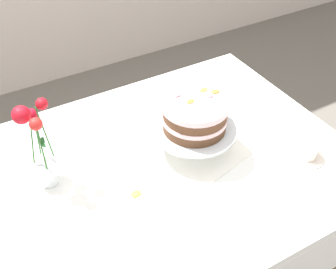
{
  "coord_description": "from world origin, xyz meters",
  "views": [
    {
      "loc": [
        -0.48,
        -0.95,
        1.79
      ],
      "look_at": [
        0.07,
        0.0,
        0.86
      ],
      "focal_mm": 46.78,
      "sensor_mm": 36.0,
      "label": 1
    }
  ],
  "objects_px": {
    "flower_vase": "(41,151)",
    "teacup": "(307,152)",
    "layer_cake": "(195,115)",
    "dining_table": "(154,191)",
    "cake_stand": "(194,131)"
  },
  "relations": [
    {
      "from": "flower_vase",
      "to": "layer_cake",
      "type": "bearing_deg",
      "value": -11.35
    },
    {
      "from": "dining_table",
      "to": "flower_vase",
      "type": "height_order",
      "value": "flower_vase"
    },
    {
      "from": "layer_cake",
      "to": "teacup",
      "type": "xyz_separation_m",
      "value": [
        0.32,
        -0.23,
        -0.13
      ]
    },
    {
      "from": "flower_vase",
      "to": "teacup",
      "type": "distance_m",
      "value": 0.89
    },
    {
      "from": "cake_stand",
      "to": "teacup",
      "type": "relative_size",
      "value": 2.31
    },
    {
      "from": "dining_table",
      "to": "cake_stand",
      "type": "height_order",
      "value": "cake_stand"
    },
    {
      "from": "layer_cake",
      "to": "flower_vase",
      "type": "relative_size",
      "value": 0.71
    },
    {
      "from": "teacup",
      "to": "cake_stand",
      "type": "bearing_deg",
      "value": 144.05
    },
    {
      "from": "dining_table",
      "to": "cake_stand",
      "type": "relative_size",
      "value": 4.83
    },
    {
      "from": "teacup",
      "to": "layer_cake",
      "type": "bearing_deg",
      "value": 144.02
    },
    {
      "from": "dining_table",
      "to": "teacup",
      "type": "height_order",
      "value": "teacup"
    },
    {
      "from": "flower_vase",
      "to": "cake_stand",
      "type": "bearing_deg",
      "value": -11.37
    },
    {
      "from": "cake_stand",
      "to": "teacup",
      "type": "height_order",
      "value": "cake_stand"
    },
    {
      "from": "dining_table",
      "to": "flower_vase",
      "type": "distance_m",
      "value": 0.41
    },
    {
      "from": "cake_stand",
      "to": "flower_vase",
      "type": "bearing_deg",
      "value": 168.63
    }
  ]
}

